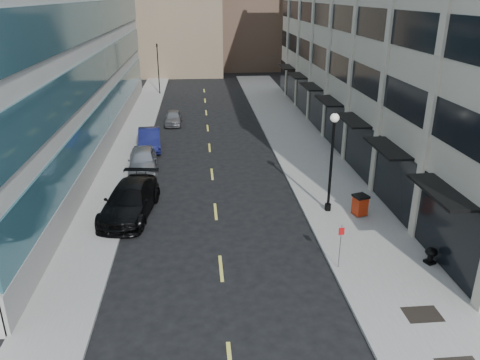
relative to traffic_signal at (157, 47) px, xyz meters
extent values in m
cube|color=gray|center=(13.00, -28.00, -5.64)|extent=(5.00, 80.00, 0.15)
cube|color=gray|center=(-1.00, -28.00, -5.64)|extent=(3.00, 80.00, 0.15)
cube|color=#B8B29C|center=(22.50, -21.00, 3.28)|extent=(14.00, 46.00, 18.00)
cube|color=black|center=(15.52, -21.00, -3.72)|extent=(0.18, 46.00, 3.60)
cube|color=black|center=(15.53, -21.00, 0.78)|extent=(0.12, 46.00, 1.80)
cube|color=black|center=(15.53, -21.00, 4.28)|extent=(0.12, 46.00, 1.80)
cube|color=#B8B29C|center=(15.50, -38.00, 3.28)|extent=(0.35, 0.60, 18.00)
cube|color=#B8B29C|center=(15.50, -32.00, 3.28)|extent=(0.35, 0.60, 18.00)
cube|color=#B8B29C|center=(15.50, -26.00, 3.28)|extent=(0.35, 0.60, 18.00)
cube|color=#B8B29C|center=(15.50, -20.00, 3.28)|extent=(0.35, 0.60, 18.00)
cube|color=#B8B29C|center=(15.50, -14.00, 3.28)|extent=(0.35, 0.60, 18.00)
cube|color=#B8B29C|center=(15.50, -8.00, 3.28)|extent=(0.35, 0.60, 18.00)
cube|color=#B8B29C|center=(15.50, -2.00, 3.28)|extent=(0.35, 0.60, 18.00)
cube|color=black|center=(14.85, -41.00, -1.82)|extent=(1.30, 4.00, 0.12)
cube|color=black|center=(14.85, -35.00, -1.82)|extent=(1.30, 4.00, 0.12)
cube|color=black|center=(14.85, -29.00, -1.82)|extent=(1.30, 4.00, 0.12)
cube|color=black|center=(14.85, -23.00, -1.82)|extent=(1.30, 4.00, 0.12)
cube|color=black|center=(14.85, -17.00, -1.82)|extent=(1.30, 4.00, 0.12)
cube|color=black|center=(14.85, -11.00, -1.82)|extent=(1.30, 4.00, 0.12)
cube|color=black|center=(14.85, -5.00, -1.82)|extent=(1.30, 4.00, 0.12)
cube|color=gray|center=(-2.46, -21.00, -4.82)|extent=(0.20, 46.00, 1.80)
cube|color=#2D5F6A|center=(-2.47, -21.00, -2.72)|extent=(0.14, 45.60, 2.40)
cube|color=#2D5F6A|center=(-2.47, -21.00, 0.78)|extent=(0.14, 45.60, 2.40)
cube|color=#2D5F6A|center=(-2.47, -21.00, 4.28)|extent=(0.14, 45.60, 2.40)
cube|color=#B8B29C|center=(23.50, 18.00, 4.28)|extent=(10.00, 14.00, 20.00)
cube|color=black|center=(13.10, -44.20, -5.56)|extent=(1.40, 1.00, 0.01)
cube|color=#D8CC4C|center=(5.50, -40.00, -5.71)|extent=(0.15, 2.20, 0.01)
cube|color=#D8CC4C|center=(5.50, -34.00, -5.71)|extent=(0.15, 2.20, 0.01)
cube|color=#D8CC4C|center=(5.50, -28.00, -5.71)|extent=(0.15, 2.20, 0.01)
cube|color=#D8CC4C|center=(5.50, -22.00, -5.71)|extent=(0.15, 2.20, 0.01)
cube|color=#D8CC4C|center=(5.50, -16.00, -5.71)|extent=(0.15, 2.20, 0.01)
cube|color=#D8CC4C|center=(5.50, -10.00, -5.71)|extent=(0.15, 2.20, 0.01)
cube|color=#D8CC4C|center=(5.50, -4.00, -5.71)|extent=(0.15, 2.20, 0.01)
cube|color=#D8CC4C|center=(5.50, 2.00, -5.71)|extent=(0.15, 2.20, 0.01)
cylinder|color=black|center=(0.00, 0.00, -2.72)|extent=(0.12, 0.12, 6.00)
imported|color=black|center=(0.00, 0.00, 0.27)|extent=(0.66, 0.66, 1.98)
imported|color=black|center=(0.70, -34.00, -4.82)|extent=(3.31, 6.44, 1.79)
imported|color=gray|center=(0.70, -27.00, -4.89)|extent=(2.35, 5.02, 1.66)
imported|color=#14184D|center=(0.70, -21.78, -4.92)|extent=(2.12, 4.98, 1.60)
imported|color=slate|center=(2.30, -14.36, -5.06)|extent=(1.63, 3.91, 1.32)
cube|color=#B1270B|center=(13.49, -35.46, -4.99)|extent=(0.82, 0.82, 1.06)
cube|color=black|center=(13.49, -35.46, -4.43)|extent=(0.93, 0.93, 0.13)
cylinder|color=black|center=(13.28, -35.11, -5.45)|extent=(0.06, 0.23, 0.23)
cylinder|color=black|center=(13.71, -35.11, -5.45)|extent=(0.06, 0.23, 0.23)
cylinder|color=black|center=(11.90, -34.70, -5.37)|extent=(0.35, 0.35, 0.39)
cylinder|color=black|center=(11.90, -34.70, -2.83)|extent=(0.15, 0.15, 5.04)
sphere|color=silver|center=(11.90, -34.70, -0.15)|extent=(0.48, 0.48, 0.48)
cone|color=black|center=(11.90, -34.70, 0.12)|extent=(0.13, 0.13, 0.20)
cylinder|color=slate|center=(10.80, -40.63, -4.49)|extent=(0.04, 0.04, 2.16)
cube|color=#A80B0D|center=(10.80, -40.65, -3.72)|extent=(0.25, 0.04, 0.34)
cube|color=black|center=(15.10, -40.65, -5.51)|extent=(0.54, 0.54, 0.12)
cylinder|color=black|center=(15.10, -40.65, -5.26)|extent=(0.26, 0.26, 0.40)
ellipsoid|color=black|center=(15.10, -40.65, -4.98)|extent=(0.57, 0.57, 0.40)
camera|label=1|loc=(4.72, -58.37, 6.01)|focal=35.00mm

